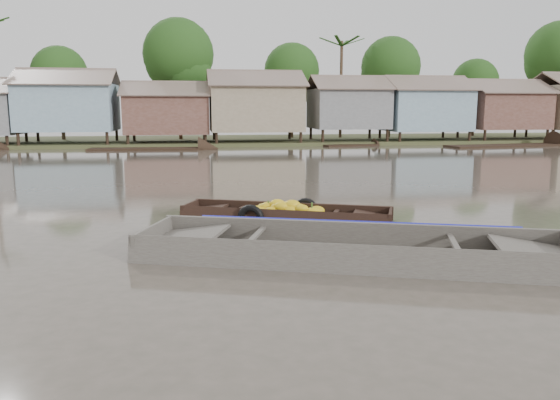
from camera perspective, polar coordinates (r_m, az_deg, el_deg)
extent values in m
plane|color=#474236|center=(11.16, 1.16, -4.44)|extent=(120.00, 120.00, 0.00)
cube|color=#384723|center=(43.78, -6.35, 6.05)|extent=(120.00, 12.00, 0.50)
cube|color=#7E9CAE|center=(41.07, -21.18, 9.00)|extent=(6.20, 5.20, 3.20)
cube|color=brown|center=(39.75, -21.80, 11.93)|extent=(6.60, 3.02, 1.28)
cube|color=brown|center=(42.49, -20.95, 11.79)|extent=(6.60, 3.02, 1.28)
cube|color=brown|center=(40.21, -11.67, 8.73)|extent=(5.80, 4.60, 2.70)
cube|color=brown|center=(38.98, -11.85, 11.35)|extent=(6.20, 2.67, 1.14)
cube|color=brown|center=(41.46, -11.67, 11.25)|extent=(6.20, 2.67, 1.14)
cube|color=gray|center=(40.39, -2.61, 9.56)|extent=(6.50, 5.30, 3.30)
cube|color=brown|center=(39.03, -2.40, 12.65)|extent=(6.90, 3.08, 1.31)
cube|color=brown|center=(41.87, -2.85, 12.44)|extent=(6.90, 3.08, 1.31)
cube|color=slate|center=(41.74, 7.12, 9.43)|extent=(5.40, 4.70, 2.90)
cube|color=brown|center=(40.56, 7.68, 12.10)|extent=(5.80, 2.73, 1.17)
cube|color=brown|center=(43.00, 6.71, 11.98)|extent=(5.80, 2.73, 1.17)
cube|color=#7E9CAE|center=(43.76, 14.80, 9.07)|extent=(6.00, 5.00, 3.10)
cube|color=brown|center=(42.56, 15.65, 11.72)|extent=(6.40, 2.90, 1.24)
cube|color=brown|center=(45.03, 14.21, 11.65)|extent=(6.40, 2.90, 1.24)
cube|color=brown|center=(46.72, 22.21, 8.64)|extent=(5.70, 4.90, 2.80)
cube|color=brown|center=(45.61, 23.22, 10.89)|extent=(6.10, 2.85, 1.21)
cube|color=brown|center=(47.89, 21.53, 10.90)|extent=(6.10, 2.85, 1.21)
cylinder|color=#473323|center=(45.79, -21.82, 8.65)|extent=(0.28, 0.28, 4.90)
sphere|color=#183D13|center=(45.86, -22.05, 12.15)|extent=(4.20, 4.20, 4.20)
cylinder|color=#473323|center=(43.67, -10.43, 10.08)|extent=(0.28, 0.28, 6.30)
sphere|color=#183D13|center=(43.86, -10.58, 14.79)|extent=(5.40, 5.40, 5.40)
cylinder|color=#473323|center=(45.35, 1.23, 9.55)|extent=(0.28, 0.28, 5.25)
sphere|color=#183D13|center=(45.44, 1.24, 13.34)|extent=(4.50, 4.50, 4.50)
cylinder|color=#473323|center=(46.45, 11.35, 9.59)|extent=(0.28, 0.28, 5.60)
sphere|color=#183D13|center=(46.57, 11.49, 13.52)|extent=(4.80, 4.80, 4.80)
cylinder|color=#473323|center=(50.64, 19.57, 8.62)|extent=(0.28, 0.28, 4.55)
sphere|color=#183D13|center=(50.68, 19.74, 11.55)|extent=(3.90, 3.90, 3.90)
cylinder|color=#473323|center=(53.48, 26.86, 9.30)|extent=(0.28, 0.28, 6.65)
sphere|color=#183D13|center=(53.65, 27.17, 13.35)|extent=(5.70, 5.70, 5.70)
cylinder|color=#473323|center=(45.74, 6.38, 11.22)|extent=(0.24, 0.24, 8.00)
cube|color=black|center=(13.35, 0.66, -2.43)|extent=(4.98, 2.76, 0.08)
cube|color=black|center=(13.83, 1.15, -1.19)|extent=(4.77, 2.05, 0.47)
cube|color=black|center=(12.80, 0.12, -2.08)|extent=(4.77, 2.05, 0.47)
cube|color=black|center=(13.01, 11.44, -2.08)|extent=(0.47, 1.05, 0.45)
cube|color=black|center=(13.02, 9.54, -1.76)|extent=(1.16, 1.21, 0.18)
cube|color=black|center=(14.06, -9.30, -1.13)|extent=(0.47, 1.05, 0.45)
cube|color=black|center=(13.89, -7.66, -0.99)|extent=(1.16, 1.21, 0.18)
cube|color=black|center=(13.60, -4.25, -0.99)|extent=(0.49, 1.02, 0.05)
cube|color=black|center=(13.09, 5.76, -1.44)|extent=(0.49, 1.02, 0.05)
ellipsoid|color=gold|center=(13.44, -0.09, -0.78)|extent=(0.43, 0.37, 0.22)
ellipsoid|color=gold|center=(13.40, 0.57, -0.75)|extent=(0.46, 0.39, 0.24)
ellipsoid|color=gold|center=(13.53, 0.30, -0.89)|extent=(0.39, 0.34, 0.20)
ellipsoid|color=gold|center=(13.43, -1.22, -0.71)|extent=(0.48, 0.42, 0.25)
ellipsoid|color=gold|center=(13.16, 2.00, -0.89)|extent=(0.44, 0.38, 0.23)
ellipsoid|color=gold|center=(13.04, 3.44, -1.33)|extent=(0.45, 0.38, 0.23)
ellipsoid|color=gold|center=(13.54, 1.89, -1.04)|extent=(0.42, 0.36, 0.22)
ellipsoid|color=gold|center=(13.61, -2.66, -1.07)|extent=(0.44, 0.38, 0.23)
ellipsoid|color=gold|center=(13.13, -0.93, -1.13)|extent=(0.37, 0.32, 0.19)
ellipsoid|color=gold|center=(13.09, 1.19, -1.14)|extent=(0.42, 0.36, 0.22)
ellipsoid|color=gold|center=(13.57, 2.07, -1.06)|extent=(0.40, 0.34, 0.21)
ellipsoid|color=gold|center=(13.00, 0.74, -1.64)|extent=(0.39, 0.34, 0.20)
ellipsoid|color=gold|center=(13.25, -0.23, -0.83)|extent=(0.45, 0.39, 0.23)
ellipsoid|color=gold|center=(13.34, 0.85, -0.50)|extent=(0.37, 0.32, 0.19)
ellipsoid|color=gold|center=(13.59, -0.15, -0.69)|extent=(0.38, 0.33, 0.20)
ellipsoid|color=gold|center=(13.29, -2.32, -1.27)|extent=(0.48, 0.41, 0.25)
ellipsoid|color=gold|center=(13.36, -0.29, -0.41)|extent=(0.46, 0.39, 0.24)
ellipsoid|color=gold|center=(12.85, 4.10, -1.90)|extent=(0.40, 0.35, 0.21)
ellipsoid|color=gold|center=(13.18, 0.85, -0.90)|extent=(0.43, 0.37, 0.22)
ellipsoid|color=gold|center=(13.20, -2.13, -1.57)|extent=(0.47, 0.40, 0.24)
ellipsoid|color=gold|center=(13.49, 0.21, -0.79)|extent=(0.43, 0.37, 0.22)
ellipsoid|color=gold|center=(13.43, 3.29, -1.25)|extent=(0.42, 0.36, 0.22)
ellipsoid|color=gold|center=(13.45, -2.53, -1.12)|extent=(0.49, 0.42, 0.25)
ellipsoid|color=gold|center=(13.05, 2.29, -0.91)|extent=(0.38, 0.32, 0.20)
ellipsoid|color=gold|center=(13.47, -2.86, -1.44)|extent=(0.37, 0.32, 0.19)
ellipsoid|color=gold|center=(13.26, -1.98, -1.27)|extent=(0.43, 0.37, 0.22)
ellipsoid|color=gold|center=(13.16, 0.17, -0.70)|extent=(0.46, 0.39, 0.24)
ellipsoid|color=gold|center=(13.47, -1.68, -0.78)|extent=(0.41, 0.36, 0.21)
ellipsoid|color=gold|center=(13.23, -2.97, -1.73)|extent=(0.38, 0.33, 0.20)
ellipsoid|color=gold|center=(13.21, -2.31, -1.50)|extent=(0.48, 0.41, 0.25)
ellipsoid|color=gold|center=(13.34, 3.86, -1.15)|extent=(0.47, 0.41, 0.25)
ellipsoid|color=gold|center=(13.20, 1.24, -0.53)|extent=(0.49, 0.42, 0.26)
cylinder|color=#3F6626|center=(13.37, -1.23, -0.43)|extent=(0.04, 0.04, 0.16)
cylinder|color=#3F6626|center=(13.23, 1.42, -0.54)|extent=(0.04, 0.04, 0.16)
cylinder|color=#3F6626|center=(13.14, 3.35, -0.62)|extent=(0.04, 0.04, 0.16)
torus|color=black|center=(13.83, 2.68, -1.12)|extent=(0.67, 0.40, 0.66)
torus|color=black|center=(12.90, -3.08, -1.91)|extent=(0.67, 0.40, 0.66)
cube|color=#443E39|center=(10.08, 7.44, -6.54)|extent=(7.71, 4.02, 0.08)
cube|color=#443E39|center=(10.91, 7.72, -3.83)|extent=(7.39, 2.69, 0.62)
cube|color=#443E39|center=(9.11, 7.18, -6.53)|extent=(7.39, 2.69, 0.62)
cube|color=#443E39|center=(10.34, 25.19, -5.01)|extent=(1.78, 1.97, 0.24)
cube|color=#443E39|center=(10.85, -13.03, -4.06)|extent=(0.67, 1.81, 0.59)
cube|color=#443E39|center=(10.60, -9.75, -3.87)|extent=(1.78, 1.97, 0.24)
cube|color=#443E39|center=(10.22, -2.76, -3.96)|extent=(0.69, 1.75, 0.05)
cube|color=#443E39|center=(10.06, 17.91, -4.65)|extent=(0.69, 1.75, 0.05)
cube|color=#665E54|center=(10.06, 7.45, -6.28)|extent=(5.95, 3.29, 0.02)
cube|color=#1014A1|center=(10.91, 7.76, -2.55)|extent=(5.96, 2.13, 0.15)
torus|color=olive|center=(9.82, 16.83, -6.87)|extent=(0.43, 0.43, 0.06)
torus|color=olive|center=(9.81, 16.84, -6.64)|extent=(0.35, 0.35, 0.06)
cube|color=black|center=(39.05, 7.47, 5.52)|extent=(4.13, 1.78, 0.35)
cube|color=black|center=(36.33, -13.79, 5.02)|extent=(7.32, 1.99, 0.35)
cube|color=black|center=(41.59, 22.51, 5.12)|extent=(9.03, 3.16, 0.35)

